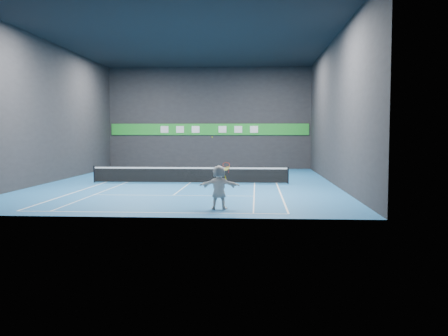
# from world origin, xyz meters

# --- Properties ---
(ground) EXTENTS (26.00, 26.00, 0.00)m
(ground) POSITION_xyz_m (0.00, 0.00, 0.00)
(ground) COLOR #1B5A95
(ground) RESTS_ON ground
(ceiling) EXTENTS (26.00, 26.00, 0.00)m
(ceiling) POSITION_xyz_m (0.00, 0.00, 9.00)
(ceiling) COLOR black
(ceiling) RESTS_ON ground
(wall_back) EXTENTS (18.00, 0.10, 9.00)m
(wall_back) POSITION_xyz_m (0.00, 13.00, 4.50)
(wall_back) COLOR black
(wall_back) RESTS_ON ground
(wall_front) EXTENTS (18.00, 0.10, 9.00)m
(wall_front) POSITION_xyz_m (0.00, -13.00, 4.50)
(wall_front) COLOR black
(wall_front) RESTS_ON ground
(wall_left) EXTENTS (0.10, 26.00, 9.00)m
(wall_left) POSITION_xyz_m (-9.00, 0.00, 4.50)
(wall_left) COLOR black
(wall_left) RESTS_ON ground
(wall_right) EXTENTS (0.10, 26.00, 9.00)m
(wall_right) POSITION_xyz_m (9.00, 0.00, 4.50)
(wall_right) COLOR black
(wall_right) RESTS_ON ground
(baseline_near) EXTENTS (10.98, 0.08, 0.01)m
(baseline_near) POSITION_xyz_m (0.00, -11.89, 0.00)
(baseline_near) COLOR white
(baseline_near) RESTS_ON ground
(baseline_far) EXTENTS (10.98, 0.08, 0.01)m
(baseline_far) POSITION_xyz_m (0.00, 11.89, 0.00)
(baseline_far) COLOR white
(baseline_far) RESTS_ON ground
(sideline_doubles_left) EXTENTS (0.08, 23.78, 0.01)m
(sideline_doubles_left) POSITION_xyz_m (-5.49, 0.00, 0.00)
(sideline_doubles_left) COLOR white
(sideline_doubles_left) RESTS_ON ground
(sideline_doubles_right) EXTENTS (0.08, 23.78, 0.01)m
(sideline_doubles_right) POSITION_xyz_m (5.49, 0.00, 0.00)
(sideline_doubles_right) COLOR white
(sideline_doubles_right) RESTS_ON ground
(sideline_singles_left) EXTENTS (0.06, 23.78, 0.01)m
(sideline_singles_left) POSITION_xyz_m (-4.11, 0.00, 0.00)
(sideline_singles_left) COLOR white
(sideline_singles_left) RESTS_ON ground
(sideline_singles_right) EXTENTS (0.06, 23.78, 0.01)m
(sideline_singles_right) POSITION_xyz_m (4.11, 0.00, 0.00)
(sideline_singles_right) COLOR white
(sideline_singles_right) RESTS_ON ground
(service_line_near) EXTENTS (8.23, 0.06, 0.01)m
(service_line_near) POSITION_xyz_m (0.00, -6.40, 0.00)
(service_line_near) COLOR white
(service_line_near) RESTS_ON ground
(service_line_far) EXTENTS (8.23, 0.06, 0.01)m
(service_line_far) POSITION_xyz_m (0.00, 6.40, 0.00)
(service_line_far) COLOR white
(service_line_far) RESTS_ON ground
(center_service_line) EXTENTS (0.06, 12.80, 0.01)m
(center_service_line) POSITION_xyz_m (0.00, 0.00, 0.00)
(center_service_line) COLOR white
(center_service_line) RESTS_ON ground
(player) EXTENTS (1.72, 0.60, 1.84)m
(player) POSITION_xyz_m (2.67, -10.81, 0.92)
(player) COLOR white
(player) RESTS_ON ground
(tennis_ball) EXTENTS (0.06, 0.06, 0.06)m
(tennis_ball) POSITION_xyz_m (2.39, -10.81, 3.00)
(tennis_ball) COLOR #C4DF25
(tennis_ball) RESTS_ON player
(tennis_net) EXTENTS (12.50, 0.10, 1.07)m
(tennis_net) POSITION_xyz_m (0.00, 0.00, 0.54)
(tennis_net) COLOR black
(tennis_net) RESTS_ON ground
(sponsor_banner) EXTENTS (17.64, 0.11, 1.00)m
(sponsor_banner) POSITION_xyz_m (0.00, 12.93, 3.50)
(sponsor_banner) COLOR #1F8F2A
(sponsor_banner) RESTS_ON wall_back
(tennis_racket) EXTENTS (0.43, 0.34, 0.80)m
(tennis_racket) POSITION_xyz_m (2.97, -10.76, 1.76)
(tennis_racket) COLOR red
(tennis_racket) RESTS_ON player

